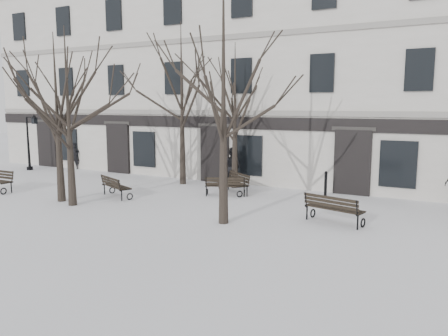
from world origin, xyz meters
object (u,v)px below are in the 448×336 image
Objects in this scene: bench_4 at (225,185)px; tree_2 at (223,56)px; tree_0 at (56,97)px; lamp_post at (31,138)px; tree_1 at (67,95)px; bench_2 at (333,208)px; bench_3 at (235,182)px; bench_1 at (115,186)px.

tree_2 is at bearing 93.44° from bench_4.
lamp_post is (-8.53, 5.36, -2.33)m from tree_0.
tree_1 is 11.35m from lamp_post.
bench_4 is (-5.33, 2.30, -0.06)m from bench_2.
tree_0 is at bearing -178.98° from tree_2.
tree_0 is at bearing 161.56° from tree_1.
tree_2 reaches higher than bench_3.
bench_1 is at bearing 15.60° from bench_2.
tree_0 is 8.39m from bench_3.
bench_1 is at bearing -107.56° from bench_3.
bench_3 is (-5.23, 3.07, -0.04)m from bench_2.
bench_3 is at bearing -15.77° from bench_2.
tree_2 is 6.74m from bench_4.
lamp_post is at bearing 147.84° from tree_0.
tree_2 is 4.83× the size of bench_4.
bench_1 is 0.57× the size of lamp_post.
bench_1 is at bearing -20.46° from lamp_post.
tree_0 is 10.34m from lamp_post.
tree_2 reaches higher than bench_2.
bench_2 is (10.93, 1.80, -3.75)m from tree_0.
bench_2 is 1.14× the size of bench_4.
bench_4 is (-0.10, -0.77, -0.03)m from bench_3.
bench_2 is at bearing -10.39° from lamp_post.
bench_3 is 14.31m from lamp_post.
tree_1 is 10.85m from bench_2.
bench_1 is 10.78m from lamp_post.
tree_1 reaches higher than bench_1.
bench_2 reaches higher than bench_1.
lamp_post is (-9.52, 5.69, -2.40)m from tree_1.
tree_1 is (0.99, -0.33, 0.07)m from tree_0.
tree_2 is 8.09m from bench_1.
bench_3 is (4.22, 3.23, 0.00)m from bench_1.
bench_4 is at bearing 43.82° from tree_1.
tree_2 is 17.34m from lamp_post.
bench_1 is (0.48, 1.96, -3.86)m from tree_1.
tree_0 reaches higher than bench_4.
bench_3 is at bearing 47.83° from tree_1.
bench_2 is at bearing 9.33° from tree_0.
bench_2 is at bearing 4.67° from bench_3.
bench_3 is 1.02× the size of bench_4.
tree_2 is 4.73× the size of bench_3.
tree_1 is 4.35m from bench_1.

